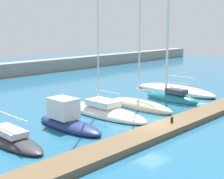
% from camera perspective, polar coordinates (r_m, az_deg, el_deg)
% --- Properties ---
extents(ground_plane, '(120.00, 120.00, 0.00)m').
position_cam_1_polar(ground_plane, '(25.39, 6.58, -6.56)').
color(ground_plane, '#236084').
extents(dock_pier, '(30.84, 2.23, 0.46)m').
position_cam_1_polar(dock_pier, '(24.63, 8.94, -6.61)').
color(dock_pier, brown).
rests_on(dock_pier, ground_plane).
extents(sailboat_charcoal_second, '(2.37, 8.72, 17.07)m').
position_cam_1_polar(sailboat_charcoal_second, '(23.61, -17.83, -7.32)').
color(sailboat_charcoal_second, '#2D2D33').
rests_on(sailboat_charcoal_second, ground_plane).
extents(motorboat_navy_third, '(2.17, 6.74, 3.15)m').
position_cam_1_polar(motorboat_navy_third, '(25.34, -7.66, -5.16)').
color(motorboat_navy_third, navy).
rests_on(motorboat_navy_third, ground_plane).
extents(sailboat_ivory_fourth, '(2.80, 9.67, 19.18)m').
position_cam_1_polar(sailboat_ivory_fourth, '(28.92, -1.62, -3.77)').
color(sailboat_ivory_fourth, silver).
rests_on(sailboat_ivory_fourth, ground_plane).
extents(sailboat_sand_fifth, '(2.20, 7.33, 15.68)m').
position_cam_1_polar(sailboat_sand_fifth, '(31.09, 4.83, -2.60)').
color(sailboat_sand_fifth, beige).
rests_on(sailboat_sand_fifth, ground_plane).
extents(sailboat_teal_sixth, '(2.15, 6.20, 10.87)m').
position_cam_1_polar(sailboat_teal_sixth, '(34.34, 10.18, -1.36)').
color(sailboat_teal_sixth, '#19707F').
rests_on(sailboat_teal_sixth, ground_plane).
extents(sailboat_white_seventh, '(3.17, 10.18, 18.13)m').
position_cam_1_polar(sailboat_white_seventh, '(38.86, 10.68, -0.15)').
color(sailboat_white_seventh, white).
rests_on(sailboat_white_seventh, ground_plane).
extents(dock_bollard, '(0.20, 0.20, 0.44)m').
position_cam_1_polar(dock_bollard, '(25.28, 10.23, -5.13)').
color(dock_bollard, black).
rests_on(dock_bollard, dock_pier).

